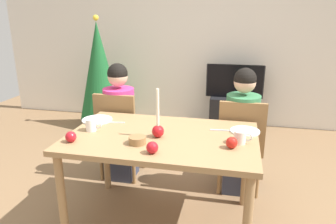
{
  "coord_description": "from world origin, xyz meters",
  "views": [
    {
      "loc": [
        0.52,
        -2.13,
        1.62
      ],
      "look_at": [
        0.0,
        0.2,
        0.87
      ],
      "focal_mm": 33.83,
      "sensor_mm": 36.0,
      "label": 1
    }
  ],
  "objects_px": {
    "person_right_child": "(241,134)",
    "christmas_tree": "(99,71)",
    "plate_left": "(97,120)",
    "apple_near_candle": "(232,143)",
    "tv_stand": "(233,113)",
    "mug_right": "(240,137)",
    "tv": "(235,81)",
    "candle_centerpiece": "(158,128)",
    "dining_table": "(162,145)",
    "bowl_walnuts": "(137,140)",
    "apple_by_left_plate": "(152,148)",
    "chair_left": "(119,131)",
    "mug_left": "(92,125)",
    "plate_right": "(245,131)",
    "person_left_child": "(120,124)",
    "chair_right": "(241,141)",
    "apple_by_right_mug": "(71,137)"
  },
  "relations": [
    {
      "from": "person_left_child",
      "to": "candle_centerpiece",
      "type": "relative_size",
      "value": 3.23
    },
    {
      "from": "tv",
      "to": "candle_centerpiece",
      "type": "relative_size",
      "value": 2.18
    },
    {
      "from": "person_right_child",
      "to": "apple_by_left_plate",
      "type": "height_order",
      "value": "person_right_child"
    },
    {
      "from": "apple_near_candle",
      "to": "chair_left",
      "type": "bearing_deg",
      "value": 146.27
    },
    {
      "from": "dining_table",
      "to": "person_left_child",
      "type": "xyz_separation_m",
      "value": [
        -0.59,
        0.64,
        -0.1
      ]
    },
    {
      "from": "plate_right",
      "to": "mug_right",
      "type": "distance_m",
      "value": 0.24
    },
    {
      "from": "bowl_walnuts",
      "to": "tv_stand",
      "type": "bearing_deg",
      "value": 76.19
    },
    {
      "from": "tv",
      "to": "plate_left",
      "type": "xyz_separation_m",
      "value": [
        -1.1,
        -2.09,
        0.05
      ]
    },
    {
      "from": "person_right_child",
      "to": "apple_near_candle",
      "type": "distance_m",
      "value": 0.8
    },
    {
      "from": "person_right_child",
      "to": "mug_right",
      "type": "height_order",
      "value": "person_right_child"
    },
    {
      "from": "dining_table",
      "to": "person_right_child",
      "type": "distance_m",
      "value": 0.87
    },
    {
      "from": "bowl_walnuts",
      "to": "apple_by_right_mug",
      "type": "relative_size",
      "value": 1.58
    },
    {
      "from": "chair_left",
      "to": "mug_left",
      "type": "bearing_deg",
      "value": -86.92
    },
    {
      "from": "person_left_child",
      "to": "candle_centerpiece",
      "type": "bearing_deg",
      "value": -50.27
    },
    {
      "from": "candle_centerpiece",
      "to": "mug_right",
      "type": "xyz_separation_m",
      "value": [
        0.59,
        0.01,
        -0.03
      ]
    },
    {
      "from": "person_left_child",
      "to": "bowl_walnuts",
      "type": "height_order",
      "value": "person_left_child"
    },
    {
      "from": "person_right_child",
      "to": "plate_right",
      "type": "distance_m",
      "value": 0.47
    },
    {
      "from": "chair_left",
      "to": "chair_right",
      "type": "height_order",
      "value": "same"
    },
    {
      "from": "person_right_child",
      "to": "tv_stand",
      "type": "height_order",
      "value": "person_right_child"
    },
    {
      "from": "tv",
      "to": "apple_near_candle",
      "type": "height_order",
      "value": "tv"
    },
    {
      "from": "dining_table",
      "to": "bowl_walnuts",
      "type": "distance_m",
      "value": 0.26
    },
    {
      "from": "chair_left",
      "to": "plate_right",
      "type": "bearing_deg",
      "value": -18.56
    },
    {
      "from": "chair_right",
      "to": "plate_left",
      "type": "bearing_deg",
      "value": -161.67
    },
    {
      "from": "person_left_child",
      "to": "plate_left",
      "type": "distance_m",
      "value": 0.47
    },
    {
      "from": "tv_stand",
      "to": "apple_by_left_plate",
      "type": "height_order",
      "value": "apple_by_left_plate"
    },
    {
      "from": "candle_centerpiece",
      "to": "apple_by_right_mug",
      "type": "xyz_separation_m",
      "value": [
        -0.58,
        -0.22,
        -0.03
      ]
    },
    {
      "from": "chair_left",
      "to": "apple_by_left_plate",
      "type": "xyz_separation_m",
      "value": [
        0.6,
        -0.93,
        0.28
      ]
    },
    {
      "from": "plate_left",
      "to": "apple_near_candle",
      "type": "height_order",
      "value": "apple_near_candle"
    },
    {
      "from": "tv_stand",
      "to": "mug_right",
      "type": "distance_m",
      "value": 2.4
    },
    {
      "from": "tv_stand",
      "to": "christmas_tree",
      "type": "bearing_deg",
      "value": -171.37
    },
    {
      "from": "tv",
      "to": "apple_near_candle",
      "type": "xyz_separation_m",
      "value": [
        0.03,
        -2.43,
        0.08
      ]
    },
    {
      "from": "tv",
      "to": "candle_centerpiece",
      "type": "distance_m",
      "value": 2.4
    },
    {
      "from": "tv",
      "to": "plate_left",
      "type": "height_order",
      "value": "tv"
    },
    {
      "from": "tv_stand",
      "to": "mug_right",
      "type": "bearing_deg",
      "value": -87.9
    },
    {
      "from": "mug_right",
      "to": "person_left_child",
      "type": "bearing_deg",
      "value": 149.91
    },
    {
      "from": "person_left_child",
      "to": "tv",
      "type": "height_order",
      "value": "person_left_child"
    },
    {
      "from": "dining_table",
      "to": "christmas_tree",
      "type": "relative_size",
      "value": 0.88
    },
    {
      "from": "mug_left",
      "to": "mug_right",
      "type": "height_order",
      "value": "mug_left"
    },
    {
      "from": "dining_table",
      "to": "tv_stand",
      "type": "height_order",
      "value": "dining_table"
    },
    {
      "from": "mug_left",
      "to": "plate_left",
      "type": "bearing_deg",
      "value": 105.53
    },
    {
      "from": "candle_centerpiece",
      "to": "apple_by_left_plate",
      "type": "xyz_separation_m",
      "value": [
        0.03,
        -0.28,
        -0.03
      ]
    },
    {
      "from": "person_left_child",
      "to": "mug_right",
      "type": "relative_size",
      "value": 9.21
    },
    {
      "from": "candle_centerpiece",
      "to": "tv",
      "type": "bearing_deg",
      "value": 77.87
    },
    {
      "from": "christmas_tree",
      "to": "bowl_walnuts",
      "type": "height_order",
      "value": "christmas_tree"
    },
    {
      "from": "chair_left",
      "to": "tv",
      "type": "bearing_deg",
      "value": 57.73
    },
    {
      "from": "plate_right",
      "to": "mug_right",
      "type": "relative_size",
      "value": 1.77
    },
    {
      "from": "christmas_tree",
      "to": "plate_left",
      "type": "bearing_deg",
      "value": -66.21
    },
    {
      "from": "tv",
      "to": "apple_by_right_mug",
      "type": "bearing_deg",
      "value": -112.8
    },
    {
      "from": "plate_left",
      "to": "dining_table",
      "type": "bearing_deg",
      "value": -18.7
    },
    {
      "from": "person_right_child",
      "to": "christmas_tree",
      "type": "xyz_separation_m",
      "value": [
        -2.0,
        1.37,
        0.26
      ]
    }
  ]
}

